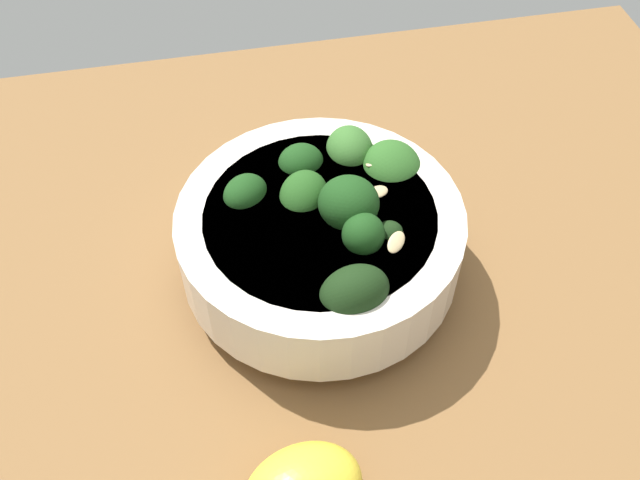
# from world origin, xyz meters

# --- Properties ---
(ground_plane) EXTENTS (0.69, 0.69, 0.05)m
(ground_plane) POSITION_xyz_m (0.00, 0.00, -0.02)
(ground_plane) COLOR brown
(bowl_of_broccoli) EXTENTS (0.20, 0.20, 0.10)m
(bowl_of_broccoli) POSITION_xyz_m (0.04, -0.05, 0.04)
(bowl_of_broccoli) COLOR silver
(bowl_of_broccoli) RESTS_ON ground_plane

